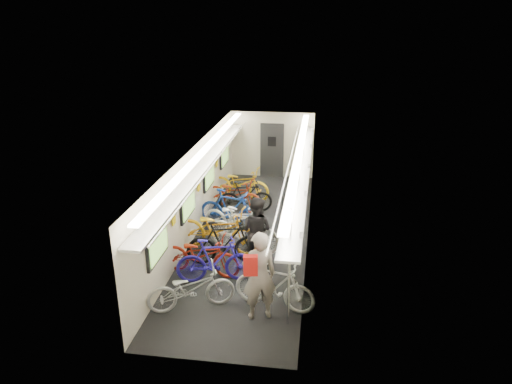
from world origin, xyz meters
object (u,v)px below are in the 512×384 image
(bicycle_0, at_px, (191,288))
(bicycle_1, at_px, (216,260))
(passenger_near, at_px, (259,276))
(backpack, at_px, (251,265))
(passenger_mid, at_px, (256,230))

(bicycle_0, bearing_deg, bicycle_1, -36.66)
(bicycle_1, distance_m, passenger_near, 1.64)
(bicycle_0, height_order, backpack, backpack)
(bicycle_1, height_order, passenger_near, passenger_near)
(bicycle_0, relative_size, passenger_mid, 1.06)
(bicycle_1, relative_size, passenger_mid, 1.05)
(passenger_mid, relative_size, backpack, 4.35)
(passenger_near, bearing_deg, passenger_mid, -101.73)
(bicycle_0, relative_size, passenger_near, 0.96)
(bicycle_0, distance_m, passenger_near, 1.45)
(passenger_mid, bearing_deg, backpack, 113.04)
(passenger_mid, bearing_deg, bicycle_0, 81.14)
(passenger_mid, distance_m, backpack, 2.47)
(bicycle_1, height_order, backpack, backpack)
(passenger_mid, xyz_separation_m, backpack, (0.24, -2.41, 0.45))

